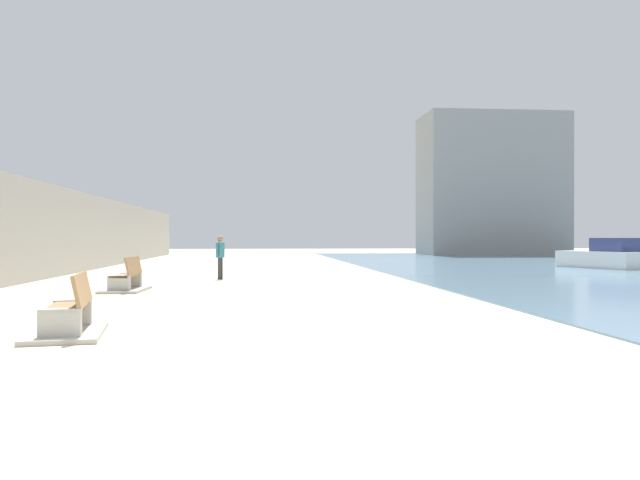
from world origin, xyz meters
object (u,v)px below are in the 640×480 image
bench_near (69,320)px  person_walking (220,254)px  bench_far (126,283)px  boat_far_right (608,257)px

bench_near → person_walking: bearing=83.3°
bench_near → person_walking: 13.94m
bench_near → bench_far: (-0.76, 8.60, 0.00)m
bench_near → boat_far_right: 28.43m
bench_far → bench_near: bearing=-85.0°
boat_far_right → bench_near: bearing=-135.2°
bench_near → boat_far_right: size_ratio=0.45×
person_walking → boat_far_right: (18.53, 6.21, -0.33)m
bench_far → person_walking: (2.39, 5.23, 0.69)m
bench_far → person_walking: size_ratio=1.35×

